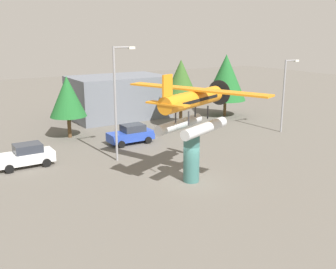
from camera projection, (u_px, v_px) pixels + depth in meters
name	position (u px, v px, depth m)	size (l,w,h in m)	color
ground_plane	(191.00, 181.00, 27.44)	(140.00, 140.00, 0.00)	#605B54
display_pedestal	(191.00, 157.00, 27.00)	(1.10, 1.10, 3.55)	#386B66
floatplane_monument	(193.00, 106.00, 26.24)	(7.18, 10.03, 4.00)	silver
car_near_white	(26.00, 155.00, 30.20)	(4.20, 2.02, 1.76)	white
car_mid_blue	(131.00, 134.00, 36.51)	(4.20, 2.02, 1.76)	#2847B7
streetlight_primary	(117.00, 97.00, 30.67)	(1.84, 0.28, 8.94)	gray
streetlight_secondary	(285.00, 90.00, 39.95)	(1.84, 0.28, 7.31)	gray
storefront_building	(118.00, 97.00, 47.38)	(10.98, 7.18, 4.93)	slate
tree_east	(67.00, 97.00, 37.82)	(3.48, 3.48, 5.95)	brown
tree_center_back	(181.00, 82.00, 42.46)	(4.23, 4.23, 7.15)	brown
tree_far_east	(226.00, 77.00, 47.60)	(4.88, 4.88, 7.40)	brown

